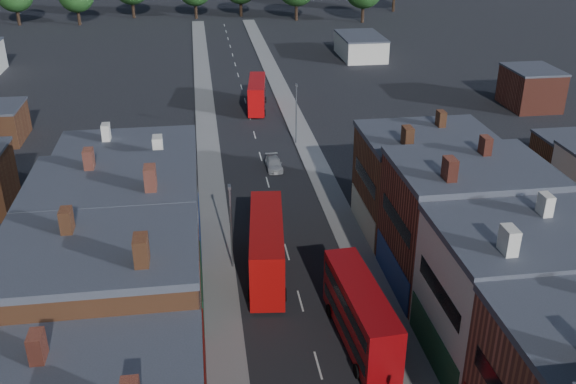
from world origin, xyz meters
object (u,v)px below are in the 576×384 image
object	(u,v)px
bus_0	(267,247)
car_3	(274,164)
car_2	(264,209)
bus_1	(360,313)
bus_2	(257,94)

from	to	relation	value
bus_0	car_3	distance (m)	23.89
car_2	car_3	size ratio (longest dim) A/B	1.06
bus_0	car_2	size ratio (longest dim) A/B	2.62
bus_1	car_2	world-z (taller)	bus_1
bus_1	car_3	size ratio (longest dim) A/B	2.54
bus_2	bus_0	bearing A→B (deg)	-87.35
bus_0	bus_1	xyz separation A→B (m)	(5.77, -10.19, -0.22)
bus_1	car_2	distance (m)	22.37
car_3	bus_2	bearing A→B (deg)	88.33
bus_0	car_2	distance (m)	11.82
bus_0	car_3	size ratio (longest dim) A/B	2.78
bus_0	car_3	world-z (taller)	bus_0
bus_0	bus_1	bearing A→B (deg)	-54.49
car_2	bus_1	bearing A→B (deg)	-73.98
bus_2	car_2	xyz separation A→B (m)	(-2.81, -35.53, -1.79)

